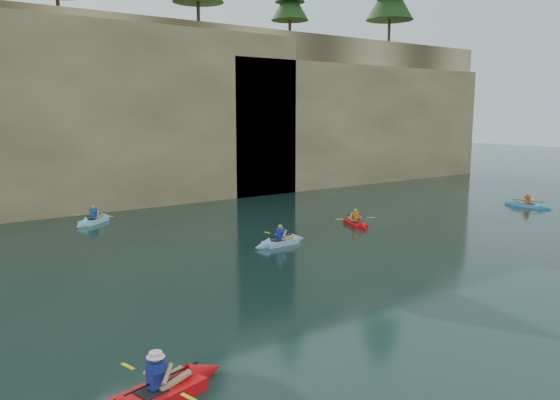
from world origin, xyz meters
TOP-DOWN VIEW (x-y plane):
  - ground at (0.00, 0.00)m, footprint 160.00×160.00m
  - cliff at (0.00, 30.00)m, footprint 70.00×16.00m
  - cliff_slab_center at (2.00, 22.60)m, footprint 24.00×2.40m
  - cliff_slab_east at (22.00, 22.60)m, footprint 26.00×2.40m
  - sea_cave_center at (-4.00, 21.95)m, footprint 3.50×1.00m
  - sea_cave_east at (10.00, 21.95)m, footprint 5.00×1.00m
  - main_kayaker at (-6.00, -0.20)m, footprint 3.65×2.36m
  - kayaker_ltblue_near at (3.78, 9.10)m, footprint 2.92×2.25m
  - kayaker_red_far at (9.35, 10.16)m, footprint 2.07×3.02m
  - kayaker_ltblue_mid at (-1.47, 18.76)m, footprint 2.86×2.54m
  - kayaker_blue_east at (21.92, 8.05)m, footprint 2.12×3.09m

SIDE VIEW (x-z plane):
  - ground at x=0.00m, z-range 0.00..0.00m
  - kayaker_blue_east at x=21.92m, z-range -0.40..0.67m
  - kayaker_red_far at x=9.35m, z-range -0.41..0.68m
  - kayaker_ltblue_near at x=3.78m, z-range -0.43..0.71m
  - kayaker_ltblue_mid at x=-1.47m, z-range -0.45..0.74m
  - main_kayaker at x=-6.00m, z-range -0.49..0.84m
  - sea_cave_center at x=-4.00m, z-range 0.00..3.20m
  - sea_cave_east at x=10.00m, z-range 0.00..4.50m
  - cliff_slab_east at x=22.00m, z-range 0.00..9.84m
  - cliff_slab_center at x=2.00m, z-range 0.00..11.40m
  - cliff at x=0.00m, z-range 0.00..12.00m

